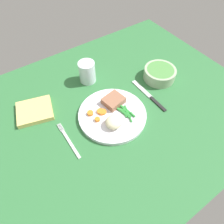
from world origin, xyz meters
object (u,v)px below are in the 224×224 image
fork (69,140)px  napkin (35,111)px  dinner_plate (112,115)px  knife (149,96)px  salad_bowl (160,73)px  meat_portion (114,101)px  water_glass (87,73)px

fork → napkin: napkin is taller
napkin → dinner_plate: bearing=-37.6°
knife → salad_bowl: size_ratio=1.47×
meat_portion → napkin: 30.98cm
fork → salad_bowl: salad_bowl is taller
fork → meat_portion: bearing=8.0°
fork → knife: size_ratio=0.81×
knife → napkin: 46.54cm
fork → salad_bowl: 48.70cm
salad_bowl → napkin: bearing=166.7°
knife → napkin: size_ratio=1.54×
salad_bowl → fork: bearing=-172.8°
dinner_plate → fork: size_ratio=1.57×
knife → water_glass: water_glass is taller
fork → napkin: bearing=102.2°
knife → napkin: napkin is taller
water_glass → meat_portion: bearing=-86.7°
water_glass → napkin: bearing=-171.1°
dinner_plate → salad_bowl: size_ratio=1.88×
dinner_plate → salad_bowl: salad_bowl is taller
fork → water_glass: water_glass is taller
meat_portion → salad_bowl: salad_bowl is taller
fork → salad_bowl: bearing=4.1°
water_glass → salad_bowl: (27.01, -16.70, -1.21)cm
dinner_plate → fork: 18.79cm
dinner_plate → napkin: size_ratio=1.96×
napkin → water_glass: bearing=8.9°
napkin → knife: bearing=-23.7°
napkin → salad_bowl: bearing=-13.3°
dinner_plate → salad_bowl: bearing=11.2°
meat_portion → knife: 16.05cm
fork → water_glass: 31.38cm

